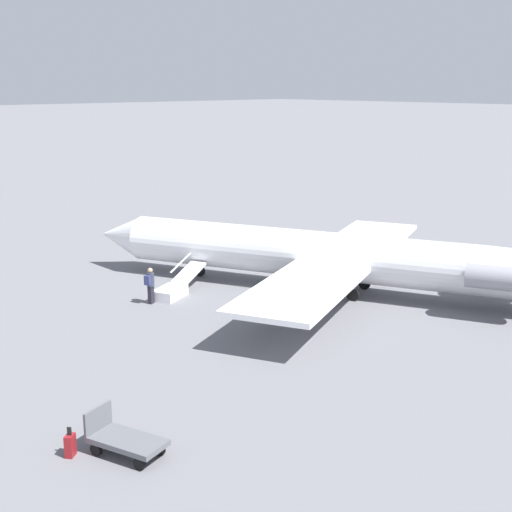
% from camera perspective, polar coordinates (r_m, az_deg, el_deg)
% --- Properties ---
extents(ground_plane, '(600.00, 600.00, 0.00)m').
position_cam_1_polar(ground_plane, '(36.09, 5.04, -2.74)').
color(ground_plane, slate).
extents(airplane_main, '(25.19, 19.69, 6.19)m').
position_cam_1_polar(airplane_main, '(35.37, 6.39, -0.01)').
color(airplane_main, white).
rests_on(airplane_main, ground).
extents(boarding_stairs, '(2.54, 4.08, 1.59)m').
position_cam_1_polar(boarding_stairs, '(35.17, -6.60, -2.61)').
color(boarding_stairs, silver).
rests_on(boarding_stairs, ground).
extents(passenger, '(0.45, 0.57, 1.74)m').
position_cam_1_polar(passenger, '(33.88, -8.46, -2.17)').
color(passenger, '#23232D').
rests_on(passenger, ground).
extents(luggage_cart, '(2.43, 1.70, 1.22)m').
position_cam_1_polar(luggage_cart, '(20.95, -10.53, -14.22)').
color(luggage_cart, '#595B60').
rests_on(luggage_cart, ground).
extents(suitcase, '(0.39, 0.42, 0.88)m').
position_cam_1_polar(suitcase, '(21.24, -14.64, -14.43)').
color(suitcase, maroon).
rests_on(suitcase, ground).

